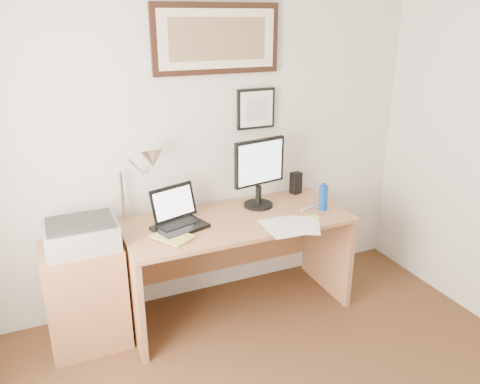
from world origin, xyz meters
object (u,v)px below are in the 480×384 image
book (163,242)px  lcd_monitor (259,170)px  printer (81,234)px  laptop (178,218)px  water_bottle (323,198)px  side_cabinet (86,295)px  desk (233,243)px

book → lcd_monitor: bearing=20.9°
book → printer: printer is taller
laptop → water_bottle: bearing=-8.0°
side_cabinet → laptop: laptop is taller
desk → lcd_monitor: lcd_monitor is taller
laptop → printer: laptop is taller
desk → printer: size_ratio=3.64×
side_cabinet → printer: printer is taller
laptop → lcd_monitor: lcd_monitor is taller
side_cabinet → desk: 1.08m
side_cabinet → water_bottle: 1.79m
printer → lcd_monitor: bearing=5.3°
book → desk: book is taller
desk → lcd_monitor: bearing=13.5°
water_bottle → laptop: size_ratio=0.47×
printer → desk: bearing=3.4°
desk → laptop: size_ratio=4.03×
printer → laptop: bearing=2.3°
lcd_monitor → printer: (-1.29, -0.12, -0.22)m
book → printer: bearing=157.3°
side_cabinet → water_bottle: water_bottle is taller
water_bottle → lcd_monitor: lcd_monitor is taller
side_cabinet → laptop: bearing=-0.2°
side_cabinet → water_bottle: (1.71, -0.15, 0.48)m
water_bottle → side_cabinet: bearing=174.9°
water_bottle → printer: bearing=175.8°
desk → laptop: laptop is taller
lcd_monitor → book: bearing=-159.1°
desk → printer: printer is taller
book → desk: size_ratio=0.15×
side_cabinet → printer: (0.02, -0.03, 0.45)m
desk → printer: (-1.05, -0.06, 0.30)m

